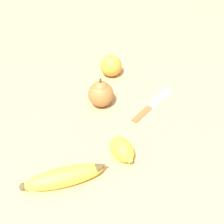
# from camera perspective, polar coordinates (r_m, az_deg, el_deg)

# --- Properties ---
(ground_plane) EXTENTS (3.00, 3.00, 0.00)m
(ground_plane) POSITION_cam_1_polar(r_m,az_deg,el_deg) (0.62, 0.74, -8.26)
(ground_plane) COLOR tan
(banana) EXTENTS (0.11, 0.17, 0.04)m
(banana) POSITION_cam_1_polar(r_m,az_deg,el_deg) (0.57, -10.23, -13.71)
(banana) COLOR yellow
(banana) RESTS_ON ground_plane
(orange) EXTENTS (0.07, 0.07, 0.07)m
(orange) POSITION_cam_1_polar(r_m,az_deg,el_deg) (0.82, -0.21, 10.06)
(orange) COLOR orange
(orange) RESTS_ON ground_plane
(pear) EXTENTS (0.07, 0.07, 0.09)m
(pear) POSITION_cam_1_polar(r_m,az_deg,el_deg) (0.71, -2.45, 4.12)
(pear) COLOR #A36633
(pear) RESTS_ON ground_plane
(lemon) EXTENTS (0.08, 0.06, 0.05)m
(lemon) POSITION_cam_1_polar(r_m,az_deg,el_deg) (0.59, 2.13, -8.18)
(lemon) COLOR yellow
(lemon) RESTS_ON ground_plane
(paring_knife) EXTENTS (0.04, 0.17, 0.01)m
(paring_knife) POSITION_cam_1_polar(r_m,az_deg,el_deg) (0.73, 8.43, 1.36)
(paring_knife) COLOR silver
(paring_knife) RESTS_ON ground_plane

